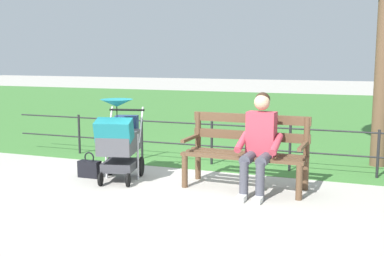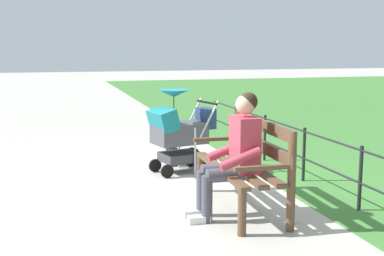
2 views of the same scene
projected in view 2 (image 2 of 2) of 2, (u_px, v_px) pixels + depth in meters
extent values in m
plane|color=#ADA89E|center=(212.00, 188.00, 6.25)|extent=(60.00, 60.00, 0.00)
cube|color=brown|center=(253.00, 167.00, 5.42)|extent=(1.60, 0.15, 0.04)
cube|color=brown|center=(237.00, 168.00, 5.37)|extent=(1.60, 0.15, 0.04)
cube|color=brown|center=(220.00, 169.00, 5.33)|extent=(1.60, 0.15, 0.04)
cube|color=brown|center=(262.00, 146.00, 5.41)|extent=(1.60, 0.08, 0.12)
cube|color=brown|center=(262.00, 125.00, 5.37)|extent=(1.60, 0.08, 0.12)
cylinder|color=brown|center=(242.00, 212.00, 4.64)|extent=(0.08, 0.08, 0.45)
cylinder|color=brown|center=(291.00, 182.00, 4.72)|extent=(0.08, 0.08, 0.95)
cube|color=brown|center=(264.00, 168.00, 4.63)|extent=(0.07, 0.56, 0.04)
cylinder|color=brown|center=(200.00, 173.00, 6.08)|extent=(0.08, 0.08, 0.45)
cylinder|color=brown|center=(238.00, 151.00, 6.16)|extent=(0.08, 0.08, 0.95)
cube|color=brown|center=(216.00, 139.00, 6.06)|extent=(0.07, 0.56, 0.04)
cylinder|color=#42424C|center=(227.00, 175.00, 5.01)|extent=(0.15, 0.40, 0.14)
cylinder|color=#42424C|center=(221.00, 170.00, 5.20)|extent=(0.15, 0.40, 0.14)
cylinder|color=#42424C|center=(207.00, 199.00, 5.00)|extent=(0.11, 0.11, 0.47)
cylinder|color=#42424C|center=(202.00, 194.00, 5.19)|extent=(0.11, 0.11, 0.47)
cube|color=silver|center=(199.00, 219.00, 5.01)|extent=(0.11, 0.22, 0.07)
cube|color=silver|center=(194.00, 213.00, 5.21)|extent=(0.11, 0.22, 0.07)
cube|color=#B23847|center=(245.00, 144.00, 5.12)|extent=(0.37, 0.23, 0.56)
cylinder|color=#B23847|center=(240.00, 159.00, 4.89)|extent=(0.10, 0.43, 0.23)
cylinder|color=#B23847|center=(227.00, 150.00, 5.31)|extent=(0.10, 0.43, 0.23)
sphere|color=tan|center=(245.00, 105.00, 5.05)|extent=(0.20, 0.20, 0.20)
sphere|color=black|center=(248.00, 102.00, 5.05)|extent=(0.19, 0.19, 0.19)
cylinder|color=black|center=(208.00, 163.00, 6.96)|extent=(0.09, 0.28, 0.28)
cylinder|color=black|center=(192.00, 157.00, 7.36)|extent=(0.09, 0.28, 0.28)
cylinder|color=black|center=(167.00, 171.00, 6.72)|extent=(0.07, 0.18, 0.18)
cylinder|color=black|center=(155.00, 165.00, 7.05)|extent=(0.07, 0.18, 0.18)
cube|color=#38383D|center=(181.00, 157.00, 7.01)|extent=(0.53, 0.60, 0.12)
cylinder|color=silver|center=(195.00, 151.00, 6.84)|extent=(0.03, 0.03, 0.65)
cylinder|color=silver|center=(179.00, 146.00, 7.24)|extent=(0.03, 0.03, 0.65)
cube|color=#47474C|center=(179.00, 133.00, 6.94)|extent=(0.61, 0.77, 0.28)
cube|color=#19727A|center=(163.00, 120.00, 6.80)|extent=(0.54, 0.41, 0.33)
cylinder|color=black|center=(207.00, 102.00, 7.09)|extent=(0.51, 0.15, 0.03)
cylinder|color=silver|center=(209.00, 119.00, 6.88)|extent=(0.09, 0.30, 0.49)
cylinder|color=silver|center=(193.00, 115.00, 7.27)|extent=(0.09, 0.30, 0.49)
cone|color=#19727A|center=(174.00, 93.00, 6.82)|extent=(0.53, 0.53, 0.10)
cylinder|color=black|center=(174.00, 107.00, 6.85)|extent=(0.01, 0.01, 0.30)
cube|color=navy|center=(206.00, 118.00, 7.12)|extent=(0.35, 0.23, 0.28)
cube|color=black|center=(173.00, 156.00, 7.51)|extent=(0.32, 0.14, 0.24)
torus|color=black|center=(173.00, 145.00, 7.48)|extent=(0.16, 0.02, 0.16)
cylinder|color=black|center=(360.00, 178.00, 5.34)|extent=(0.04, 0.04, 0.70)
cylinder|color=black|center=(304.00, 155.00, 6.52)|extent=(0.04, 0.04, 0.70)
cylinder|color=black|center=(265.00, 138.00, 7.71)|extent=(0.04, 0.04, 0.70)
cylinder|color=black|center=(236.00, 126.00, 8.89)|extent=(0.04, 0.04, 0.70)
cylinder|color=black|center=(305.00, 132.00, 6.48)|extent=(7.46, 0.02, 0.02)
cylinder|color=black|center=(304.00, 158.00, 6.53)|extent=(7.46, 0.02, 0.02)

